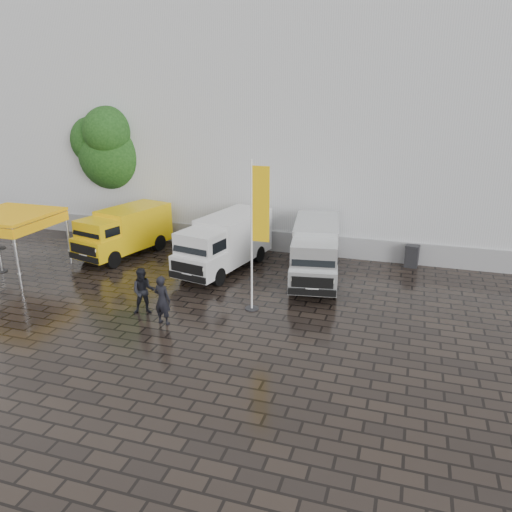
{
  "coord_description": "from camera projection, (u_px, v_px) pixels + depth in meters",
  "views": [
    {
      "loc": [
        4.77,
        -14.65,
        7.58
      ],
      "look_at": [
        -0.55,
        2.2,
        1.65
      ],
      "focal_mm": 35.0,
      "sensor_mm": 36.0,
      "label": 1
    }
  ],
  "objects": [
    {
      "name": "person_tent",
      "position": [
        143.0,
        291.0,
        17.5
      ],
      "size": [
        1.01,
        0.92,
        1.68
      ],
      "primitive_type": "imported",
      "rotation": [
        0.0,
        0.0,
        0.44
      ],
      "color": "black",
      "rests_on": "ground"
    },
    {
      "name": "exhibition_hall",
      "position": [
        369.0,
        118.0,
        29.01
      ],
      "size": [
        44.0,
        16.0,
        12.0
      ],
      "primitive_type": "cube",
      "color": "silver",
      "rests_on": "ground"
    },
    {
      "name": "person_front",
      "position": [
        162.0,
        300.0,
        16.72
      ],
      "size": [
        0.69,
        0.51,
        1.73
      ],
      "primitive_type": "imported",
      "rotation": [
        0.0,
        0.0,
        2.97
      ],
      "color": "black",
      "rests_on": "ground"
    },
    {
      "name": "van_yellow",
      "position": [
        124.0,
        233.0,
        23.62
      ],
      "size": [
        2.97,
        5.12,
        2.22
      ],
      "primitive_type": null,
      "rotation": [
        0.0,
        0.0,
        -0.25
      ],
      "color": "yellow",
      "rests_on": "ground"
    },
    {
      "name": "van_silver",
      "position": [
        315.0,
        253.0,
        20.55
      ],
      "size": [
        2.61,
        5.6,
        2.33
      ],
      "primitive_type": null,
      "rotation": [
        0.0,
        0.0,
        0.16
      ],
      "color": "silver",
      "rests_on": "ground"
    },
    {
      "name": "cocktail_table",
      "position": [
        0.0,
        260.0,
        21.65
      ],
      "size": [
        0.6,
        0.6,
        1.07
      ],
      "primitive_type": "cylinder",
      "color": "black",
      "rests_on": "ground"
    },
    {
      "name": "ground",
      "position": [
        252.0,
        323.0,
        17.02
      ],
      "size": [
        120.0,
        120.0,
        0.0
      ],
      "primitive_type": "plane",
      "color": "black",
      "rests_on": "ground"
    },
    {
      "name": "tree",
      "position": [
        116.0,
        149.0,
        26.78
      ],
      "size": [
        3.93,
        4.03,
        7.06
      ],
      "color": "black",
      "rests_on": "ground"
    },
    {
      "name": "canopy_tent",
      "position": [
        9.0,
        217.0,
        21.04
      ],
      "size": [
        3.33,
        3.33,
        2.62
      ],
      "color": "silver",
      "rests_on": "ground"
    },
    {
      "name": "van_white",
      "position": [
        224.0,
        244.0,
        21.69
      ],
      "size": [
        2.88,
        5.66,
        2.34
      ],
      "primitive_type": null,
      "rotation": [
        0.0,
        0.0,
        -0.21
      ],
      "color": "silver",
      "rests_on": "ground"
    },
    {
      "name": "wheelie_bin",
      "position": [
        412.0,
        256.0,
        22.28
      ],
      "size": [
        0.66,
        0.66,
        0.99
      ],
      "primitive_type": "cube",
      "rotation": [
        0.0,
        0.0,
        -0.11
      ],
      "color": "black",
      "rests_on": "ground"
    },
    {
      "name": "flagpole",
      "position": [
        257.0,
        228.0,
        17.08
      ],
      "size": [
        0.88,
        0.5,
        5.4
      ],
      "color": "black",
      "rests_on": "ground"
    },
    {
      "name": "hall_plinth",
      "position": [
        344.0,
        247.0,
        23.48
      ],
      "size": [
        44.0,
        0.15,
        1.0
      ],
      "primitive_type": "cube",
      "color": "gray",
      "rests_on": "ground"
    }
  ]
}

